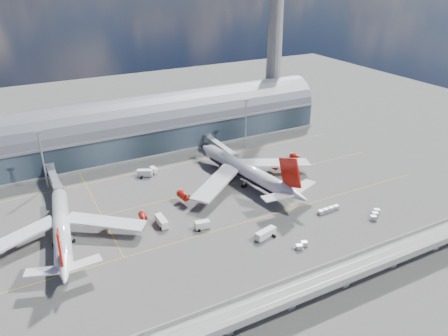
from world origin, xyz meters
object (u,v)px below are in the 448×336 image
control_tower (275,35)px  service_truck_1 (202,225)px  service_truck_4 (154,170)px  cargo_train_0 (302,246)px  service_truck_0 (162,221)px  floodlight_mast_left (43,159)px  service_truck_5 (145,173)px  service_truck_2 (265,234)px  floodlight_mast_right (246,122)px  airliner_right (247,171)px  cargo_train_1 (328,210)px  service_truck_3 (294,183)px  cargo_train_2 (375,215)px  airliner_left (62,229)px

control_tower → service_truck_1: bearing=-135.0°
service_truck_4 → cargo_train_0: bearing=-81.4°
service_truck_0 → floodlight_mast_left: bearing=121.6°
service_truck_5 → service_truck_2: bearing=-133.1°
floodlight_mast_right → service_truck_4: (-54.16, -7.99, -12.26)m
service_truck_4 → airliner_right: bearing=-50.2°
floodlight_mast_right → cargo_train_1: 75.06m
service_truck_2 → service_truck_3: 42.83m
airliner_right → cargo_train_2: (29.09, -47.72, -4.84)m
service_truck_3 → cargo_train_0: size_ratio=1.10×
service_truck_0 → service_truck_4: bearing=73.2°
service_truck_2 → cargo_train_0: service_truck_2 is taller
control_tower → service_truck_4: 108.50m
service_truck_0 → service_truck_5: 43.45m
airliner_left → service_truck_3: bearing=5.6°
service_truck_4 → service_truck_5: size_ratio=0.69×
floodlight_mast_right → service_truck_2: 86.41m
floodlight_mast_left → cargo_train_2: bearing=-38.3°
service_truck_1 → service_truck_5: service_truck_5 is taller
service_truck_1 → cargo_train_0: 36.61m
cargo_train_1 → service_truck_3: bearing=-0.8°
floodlight_mast_right → cargo_train_0: bearing=-108.5°
cargo_train_1 → cargo_train_2: 17.50m
service_truck_3 → control_tower: bearing=83.4°
airliner_right → service_truck_2: (-15.81, -39.74, -4.19)m
floodlight_mast_left → service_truck_2: (62.93, -77.12, -12.02)m
service_truck_4 → cargo_train_2: service_truck_4 is taller
airliner_right → service_truck_0: airliner_right is taller
service_truck_0 → service_truck_5: (7.84, 42.74, -0.04)m
cargo_train_0 → cargo_train_1: 28.03m
floodlight_mast_right → service_truck_5: floodlight_mast_right is taller
control_tower → service_truck_4: (-89.16, -35.99, -50.27)m
control_tower → floodlight_mast_left: control_tower is taller
service_truck_3 → service_truck_0: bearing=-156.7°
control_tower → cargo_train_0: 142.28m
control_tower → cargo_train_0: control_tower is taller
service_truck_1 → airliner_right: bearing=-44.8°
service_truck_0 → service_truck_4: (12.75, 44.37, -0.34)m
floodlight_mast_right → cargo_train_1: bearing=-94.3°
service_truck_2 → cargo_train_0: bearing=-160.0°
service_truck_2 → service_truck_5: size_ratio=1.24×
airliner_left → floodlight_mast_left: bearing=96.1°
service_truck_0 → service_truck_5: size_ratio=1.12×
service_truck_1 → cargo_train_2: size_ratio=0.72×
service_truck_3 → cargo_train_0: (-25.01, -38.92, -0.47)m
airliner_right → service_truck_0: 48.23m
floodlight_mast_left → cargo_train_1: 120.56m
floodlight_mast_right → service_truck_3: size_ratio=4.21×
service_truck_1 → service_truck_5: size_ratio=0.80×
control_tower → floodlight_mast_left: (-135.00, -28.00, -38.00)m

